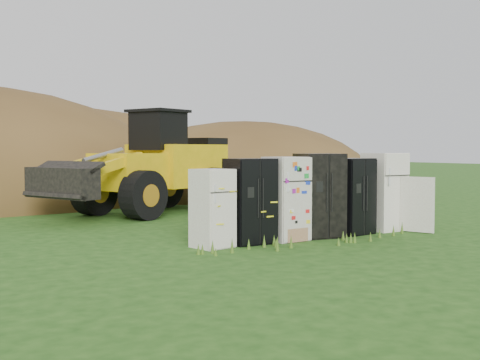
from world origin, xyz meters
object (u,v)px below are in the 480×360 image
Objects in this scene: fridge_sticker at (286,199)px; fridge_black_right at (352,196)px; fridge_open_door at (384,192)px; fridge_black_side at (250,201)px; fridge_leftmost at (212,208)px; fridge_dark_mid at (319,195)px; wheel_loader at (140,162)px.

fridge_sticker reaches higher than fridge_black_right.
fridge_black_right is at bearing -178.84° from fridge_open_door.
fridge_black_side is at bearing 178.02° from fridge_open_door.
fridge_leftmost is 0.89× the size of fridge_black_side.
fridge_dark_mid reaches higher than fridge_leftmost.
fridge_black_side is 2.77m from fridge_black_right.
fridge_sticker is at bearing -105.65° from wheel_loader.
fridge_sticker reaches higher than fridge_black_side.
fridge_sticker is (0.90, -0.04, 0.01)m from fridge_black_side.
fridge_sticker is 0.27× the size of wheel_loader.
fridge_leftmost is 0.93m from fridge_black_side.
fridge_leftmost is 6.49m from wheel_loader.
fridge_black_side is at bearing -172.43° from fridge_dark_mid.
wheel_loader is at bearing 93.73° from fridge_sticker.
fridge_black_right is at bearing -3.88° from fridge_sticker.
fridge_dark_mid is at bearing -4.18° from fridge_sticker.
fridge_black_side is 0.95× the size of fridge_dark_mid.
fridge_black_side is 6.35m from wheel_loader.
fridge_dark_mid is at bearing 179.56° from fridge_open_door.
fridge_open_door reaches higher than fridge_black_right.
wheel_loader is (1.07, 6.35, 0.80)m from fridge_leftmost.
fridge_leftmost is 0.90× the size of fridge_black_right.
wheel_loader is (-1.68, 6.37, 0.66)m from fridge_dark_mid.
wheel_loader is at bearing 118.82° from fridge_open_door.
fridge_black_right reaches higher than fridge_leftmost.
fridge_dark_mid is at bearing -97.74° from wheel_loader.
fridge_dark_mid is at bearing 172.95° from fridge_black_right.
fridge_black_right is at bearing -90.07° from wheel_loader.
fridge_black_right is (2.77, -0.07, -0.01)m from fridge_black_side.
fridge_dark_mid is at bearing -1.57° from fridge_black_side.
fridge_leftmost is 0.87× the size of fridge_sticker.
fridge_open_door is (1.11, 0.06, 0.06)m from fridge_black_right.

